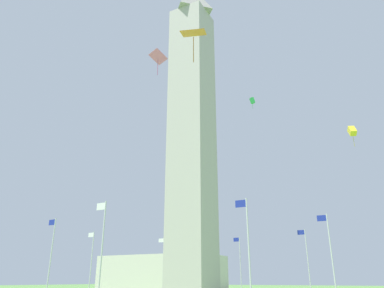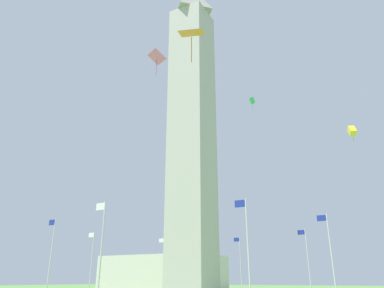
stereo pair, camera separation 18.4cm
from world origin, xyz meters
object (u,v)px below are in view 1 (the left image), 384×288
at_px(kite_yellow_box, 352,131).
at_px(distant_building, 162,273).
at_px(flagpole_w, 240,262).
at_px(kite_green_box, 252,101).
at_px(flagpole_sw, 307,259).
at_px(kite_pink_diamond, 158,57).
at_px(flagpole_ne, 51,254).
at_px(flagpole_nw, 163,263).
at_px(obelisk_monument, 192,119).
at_px(flagpole_e, 102,247).
at_px(flagpole_se, 248,246).
at_px(flagpole_n, 91,260).
at_px(kite_orange_diamond, 193,34).
at_px(flagpole_s, 331,252).

xyz_separation_m(kite_yellow_box, distant_building, (41.78, -25.37, -14.85)).
height_order(flagpole_w, kite_green_box, kite_green_box).
distance_m(flagpole_sw, kite_pink_diamond, 37.55).
height_order(flagpole_ne, flagpole_nw, same).
bearing_deg(kite_green_box, obelisk_monument, -1.38).
distance_m(flagpole_w, flagpole_nw, 12.85).
xyz_separation_m(kite_green_box, kite_yellow_box, (-11.41, -0.93, -6.30)).
xyz_separation_m(kite_pink_diamond, kite_green_box, (0.48, -23.20, 7.09)).
bearing_deg(distant_building, flagpole_sw, 156.65).
bearing_deg(flagpole_w, kite_green_box, 118.75).
bearing_deg(flagpole_e, flagpole_se, -157.50).
distance_m(flagpole_n, kite_green_box, 32.74).
bearing_deg(flagpole_e, obelisk_monument, -90.18).
bearing_deg(kite_yellow_box, flagpole_e, 40.15).
relative_size(obelisk_monument, flagpole_se, 5.36).
bearing_deg(kite_orange_diamond, flagpole_ne, -29.18).
relative_size(flagpole_n, flagpole_e, 1.00).
bearing_deg(flagpole_n, obelisk_monument, 180.00).
bearing_deg(kite_yellow_box, flagpole_ne, 21.09).
xyz_separation_m(flagpole_ne, flagpole_nw, (-0.00, -23.75, 0.00)).
height_order(flagpole_nw, kite_yellow_box, kite_yellow_box).
xyz_separation_m(flagpole_se, flagpole_s, (-4.92, -11.87, 0.00)).
height_order(obelisk_monument, distant_building, obelisk_monument).
distance_m(flagpole_w, kite_pink_diamond, 43.28).
bearing_deg(flagpole_se, flagpole_s, -112.50).
relative_size(flagpole_se, kite_pink_diamond, 4.94).
xyz_separation_m(obelisk_monument, flagpole_e, (0.05, 16.79, -19.17)).
relative_size(flagpole_n, flagpole_se, 1.00).
bearing_deg(flagpole_e, flagpole_sw, -112.50).
height_order(flagpole_n, kite_orange_diamond, kite_orange_diamond).
bearing_deg(flagpole_sw, flagpole_e, 67.50).
bearing_deg(flagpole_s, obelisk_monument, -0.00).
distance_m(flagpole_n, flagpole_e, 23.75).
xyz_separation_m(kite_green_box, distant_building, (30.37, -26.30, -21.15)).
bearing_deg(flagpole_e, flagpole_n, -45.00).
xyz_separation_m(obelisk_monument, flagpole_s, (-16.74, 0.00, -19.17)).
height_order(flagpole_s, kite_pink_diamond, kite_pink_diamond).
relative_size(flagpole_ne, kite_green_box, 5.45).
relative_size(flagpole_nw, kite_yellow_box, 3.43).
bearing_deg(kite_yellow_box, flagpole_se, 54.81).
bearing_deg(obelisk_monument, distant_building, -51.04).
xyz_separation_m(flagpole_e, kite_pink_diamond, (-9.81, 6.63, 12.64)).
relative_size(flagpole_e, flagpole_s, 1.00).
bearing_deg(flagpole_ne, kite_green_box, -151.22).
distance_m(flagpole_e, kite_pink_diamond, 17.32).
height_order(flagpole_se, kite_yellow_box, kite_yellow_box).
bearing_deg(flagpole_se, flagpole_sw, -90.00).
relative_size(flagpole_e, flagpole_se, 1.00).
xyz_separation_m(flagpole_se, kite_green_box, (2.54, -11.65, 19.73)).
relative_size(obelisk_monument, flagpole_s, 5.36).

